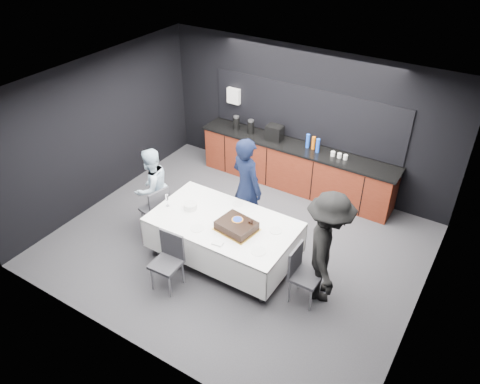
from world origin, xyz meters
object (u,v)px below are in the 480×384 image
Objects in this scene: person_center at (247,187)px; person_left at (152,188)px; chair_right at (301,270)px; champagne_flute at (167,198)px; chair_left at (157,207)px; person_right at (327,248)px; cake_assembly at (237,226)px; plate_stack at (190,206)px; chair_near at (169,257)px; party_table at (223,228)px.

person_center reaches higher than person_left.
chair_right is 0.50× the size of person_center.
champagne_flute is 0.24× the size of chair_left.
cake_assembly is at bearing 73.58° from person_right.
cake_assembly is at bearing -4.12° from plate_stack.
chair_near is 0.51× the size of person_right.
party_table is 1.55× the size of person_left.
plate_stack is (-0.94, 0.07, -0.02)m from cake_assembly.
chair_right reaches higher than party_table.
chair_right is (1.44, -0.12, -0.11)m from party_table.
person_left is (-3.08, 0.29, 0.21)m from chair_right.
person_right is at bearing 5.52° from champagne_flute.
chair_near is (-0.39, -0.91, -0.11)m from party_table.
person_right is at bearing 2.96° from plate_stack.
chair_near is at bearing 100.20° from person_center.
cake_assembly is 0.36× the size of person_center.
champagne_flute is at bearing 69.52° from person_left.
cake_assembly is at bearing 3.22° from champagne_flute.
person_left is (-0.25, 0.19, 0.21)m from chair_left.
chair_left is 0.38m from person_left.
person_center is 1.70m from person_left.
chair_right is at bearing -3.14° from plate_stack.
person_center is at bearing 119.71° from person_left.
party_table is 1.06m from champagne_flute.
plate_stack is at bearing 86.49° from person_left.
person_right reaches higher than chair_near.
plate_stack is 0.41m from champagne_flute.
party_table is at bearing 175.33° from chair_right.
person_right reaches higher than chair_left.
person_left reaches higher than chair_left.
chair_near is 2.36m from person_right.
cake_assembly is 1.95m from person_left.
person_left is at bearing 174.55° from chair_right.
person_center reaches higher than chair_right.
chair_left is (-1.38, -0.02, -0.11)m from party_table.
plate_stack is 1.01m from person_left.
chair_right is (2.45, 0.03, -0.40)m from champagne_flute.
chair_left is at bearing 138.08° from chair_near.
party_table is 2.51× the size of chair_left.
party_table is 1.00m from chair_near.
person_center is (0.57, 0.84, 0.10)m from plate_stack.
chair_left is (-1.68, 0.05, -0.32)m from cake_assembly.
person_left reaches higher than party_table.
chair_right is at bearing -2.34° from cake_assembly.
party_table is at bearing 69.92° from person_right.
party_table is at bearing 0.28° from plate_stack.
chair_near is (0.26, -0.91, -0.30)m from plate_stack.
champagne_flute is at bearing 71.47° from person_right.
party_table is 10.50× the size of plate_stack.
chair_near is at bearing 55.58° from person_left.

